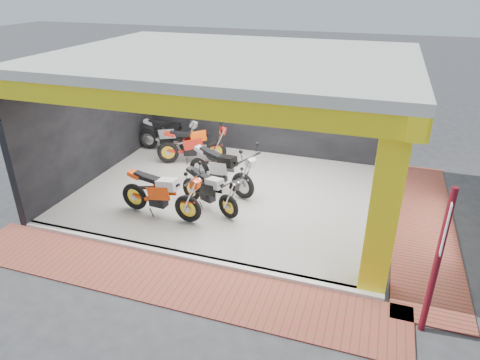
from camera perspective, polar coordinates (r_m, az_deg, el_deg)
name	(u,v)px	position (r m, az deg, el deg)	size (l,w,h in m)	color
ground	(204,233)	(9.92, -4.88, -7.03)	(80.00, 80.00, 0.00)	#2D2D30
showroom_floor	(233,193)	(11.51, -1.00, -1.74)	(8.00, 6.00, 0.10)	white
showroom_ceiling	(231,58)	(10.37, -1.16, 15.96)	(8.40, 6.40, 0.20)	beige
back_wall	(265,102)	(13.66, 3.35, 10.35)	(8.20, 0.20, 3.50)	black
left_wall	(94,118)	(12.74, -18.90, 7.88)	(0.20, 6.20, 3.50)	black
corner_column	(384,207)	(7.76, 18.66, -3.39)	(0.50, 0.50, 3.50)	yellow
header_beam_front	(175,103)	(7.74, -8.72, 10.06)	(8.40, 0.30, 0.40)	yellow
header_beam_right	(411,83)	(9.85, 21.86, 11.90)	(0.30, 6.40, 0.40)	yellow
floor_kerb	(184,256)	(9.13, -7.42, -10.01)	(8.00, 0.20, 0.10)	white
paver_front	(167,280)	(8.61, -9.68, -13.01)	(9.00, 1.40, 0.03)	brown
paver_right	(423,224)	(11.08, 23.22, -5.39)	(1.40, 7.00, 0.03)	brown
signpost	(438,258)	(7.28, 24.92, -9.36)	(0.11, 0.37, 2.65)	maroon
moto_hero	(187,196)	(9.82, -7.05, -2.10)	(2.30, 0.85, 1.40)	#F6430A
moto_row_a	(228,195)	(9.94, -1.57, -2.06)	(2.03, 0.75, 1.24)	black
moto_row_b	(243,173)	(10.79, 0.38, 0.89)	(2.36, 0.88, 1.45)	#ADAFB5
moto_row_c	(215,142)	(13.05, -3.31, 5.14)	(2.23, 0.83, 1.37)	red
moto_row_d	(188,134)	(13.76, -7.00, 6.08)	(2.23, 0.82, 1.36)	#A6A9AE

